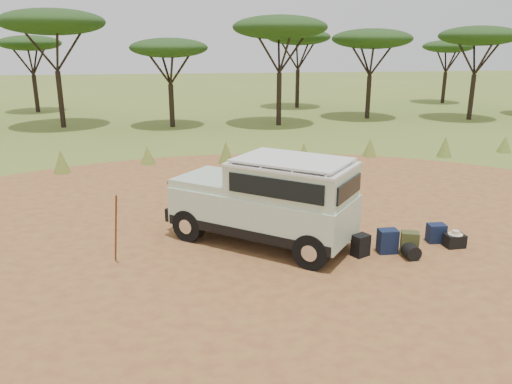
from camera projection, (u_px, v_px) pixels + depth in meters
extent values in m
plane|color=#597529|center=(269.00, 253.00, 11.12)|extent=(140.00, 140.00, 0.00)
cylinder|color=olive|center=(269.00, 253.00, 11.12)|extent=(23.00, 23.00, 0.01)
cone|color=#597529|center=(61.00, 161.00, 17.89)|extent=(0.60, 0.60, 0.85)
cone|color=#597529|center=(148.00, 155.00, 19.24)|extent=(0.60, 0.60, 0.70)
cone|color=#597529|center=(226.00, 152.00, 19.30)|extent=(0.60, 0.60, 0.90)
cone|color=#597529|center=(304.00, 153.00, 19.41)|extent=(0.60, 0.60, 0.80)
cone|color=#597529|center=(370.00, 147.00, 20.56)|extent=(0.60, 0.60, 0.75)
cone|color=#597529|center=(445.00, 147.00, 20.45)|extent=(0.60, 0.60, 0.85)
cone|color=#597529|center=(505.00, 144.00, 21.32)|extent=(0.60, 0.60, 0.70)
cylinder|color=black|center=(61.00, 100.00, 27.37)|extent=(0.28, 0.28, 3.06)
ellipsoid|color=#153513|center=(52.00, 22.00, 26.21)|extent=(5.50, 5.50, 1.38)
cylinder|color=black|center=(172.00, 106.00, 27.67)|extent=(0.28, 0.28, 2.34)
ellipsoid|color=#153513|center=(169.00, 48.00, 26.78)|extent=(4.20, 4.20, 1.05)
cylinder|color=black|center=(279.00, 99.00, 28.15)|extent=(0.28, 0.28, 2.93)
ellipsoid|color=#153513|center=(280.00, 27.00, 27.05)|extent=(5.20, 5.20, 1.30)
cylinder|color=black|center=(368.00, 97.00, 30.75)|extent=(0.28, 0.28, 2.61)
ellipsoid|color=#153513|center=(372.00, 39.00, 29.76)|extent=(4.80, 4.80, 1.20)
cylinder|color=black|center=(471.00, 97.00, 30.27)|extent=(0.28, 0.28, 2.70)
ellipsoid|color=#153513|center=(479.00, 36.00, 29.25)|extent=(4.60, 4.60, 1.15)
cylinder|color=black|center=(36.00, 94.00, 33.59)|extent=(0.28, 0.28, 2.48)
ellipsoid|color=#153513|center=(30.00, 43.00, 32.66)|extent=(4.00, 4.00, 1.00)
cylinder|color=black|center=(297.00, 89.00, 35.94)|extent=(0.28, 0.28, 2.70)
ellipsoid|color=#153513|center=(299.00, 37.00, 34.91)|extent=(4.50, 4.50, 1.12)
cylinder|color=black|center=(444.00, 88.00, 38.83)|extent=(0.28, 0.28, 2.34)
ellipsoid|color=#153513|center=(448.00, 46.00, 37.94)|extent=(3.80, 3.80, 0.95)
cube|color=#B3C9AB|center=(262.00, 209.00, 11.48)|extent=(4.30, 3.93, 0.88)
cube|color=black|center=(262.00, 223.00, 11.58)|extent=(4.26, 3.91, 0.22)
cube|color=#B3C9AB|center=(292.00, 181.00, 10.91)|extent=(3.03, 2.89, 0.69)
cube|color=silver|center=(292.00, 164.00, 10.80)|extent=(3.05, 2.92, 0.06)
cube|color=silver|center=(292.00, 160.00, 10.78)|extent=(2.83, 2.71, 0.05)
cube|color=#B3C9AB|center=(214.00, 180.00, 11.95)|extent=(2.20, 2.21, 0.18)
cube|color=black|center=(242.00, 172.00, 11.50)|extent=(1.00, 1.19, 0.48)
cube|color=black|center=(275.00, 188.00, 10.20)|extent=(1.72, 1.40, 0.41)
cube|color=black|center=(307.00, 171.00, 11.60)|extent=(1.72, 1.40, 0.41)
cube|color=black|center=(349.00, 189.00, 10.30)|extent=(0.89, 1.09, 0.38)
cube|color=black|center=(188.00, 206.00, 12.57)|extent=(1.15, 1.38, 0.31)
cylinder|color=black|center=(183.00, 177.00, 12.41)|extent=(0.80, 0.97, 0.06)
cylinder|color=black|center=(184.00, 196.00, 12.55)|extent=(0.80, 0.97, 0.06)
cylinder|color=silver|center=(177.00, 187.00, 12.25)|extent=(0.18, 0.20, 0.20)
cylinder|color=silver|center=(189.00, 182.00, 12.68)|extent=(0.18, 0.20, 0.20)
cube|color=silver|center=(186.00, 202.00, 12.57)|extent=(0.27, 0.32, 0.11)
cylinder|color=black|center=(262.00, 169.00, 12.17)|extent=(0.10, 0.10, 0.76)
cylinder|color=black|center=(189.00, 225.00, 11.73)|extent=(0.76, 0.69, 0.77)
cylinder|color=black|center=(223.00, 208.00, 12.97)|extent=(0.76, 0.69, 0.77)
cylinder|color=black|center=(312.00, 251.00, 10.25)|extent=(0.76, 0.69, 0.77)
cylinder|color=black|center=(337.00, 229.00, 11.49)|extent=(0.76, 0.69, 0.77)
cylinder|color=brown|center=(116.00, 229.00, 10.33)|extent=(0.23, 0.50, 1.60)
cube|color=black|center=(361.00, 245.00, 10.91)|extent=(0.44, 0.40, 0.49)
cube|color=#13203C|center=(387.00, 241.00, 11.07)|extent=(0.43, 0.31, 0.55)
cube|color=#3C441F|center=(410.00, 243.00, 10.99)|extent=(0.45, 0.39, 0.53)
cube|color=#13203C|center=(436.00, 233.00, 11.68)|extent=(0.42, 0.32, 0.45)
cube|color=black|center=(455.00, 241.00, 11.41)|extent=(0.44, 0.32, 0.31)
cylinder|color=black|center=(411.00, 252.00, 10.78)|extent=(0.34, 0.34, 0.33)
cylinder|color=beige|center=(455.00, 234.00, 11.36)|extent=(0.33, 0.33, 0.01)
cylinder|color=beige|center=(456.00, 232.00, 11.35)|extent=(0.16, 0.16, 0.08)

